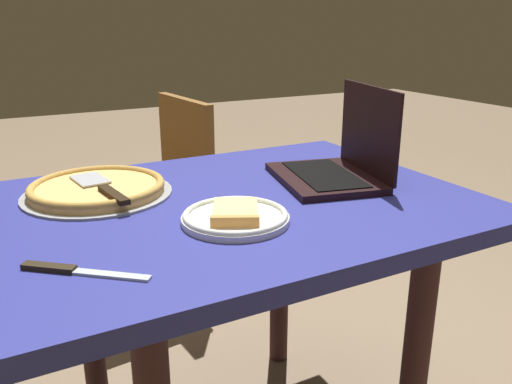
# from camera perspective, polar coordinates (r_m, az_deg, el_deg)

# --- Properties ---
(dining_table) EXTENTS (1.10, 0.84, 0.75)m
(dining_table) POSITION_cam_1_polar(r_m,az_deg,el_deg) (1.28, -2.22, -5.28)
(dining_table) COLOR navy
(dining_table) RESTS_ON ground_plane
(laptop) EXTENTS (0.30, 0.36, 0.25)m
(laptop) POSITION_cam_1_polar(r_m,az_deg,el_deg) (1.39, 9.03, 3.32)
(laptop) COLOR black
(laptop) RESTS_ON dining_table
(pizza_plate) EXTENTS (0.23, 0.23, 0.04)m
(pizza_plate) POSITION_cam_1_polar(r_m,az_deg,el_deg) (1.09, -2.26, -2.67)
(pizza_plate) COLOR silver
(pizza_plate) RESTS_ON dining_table
(pizza_tray) EXTENTS (0.36, 0.36, 0.04)m
(pizza_tray) POSITION_cam_1_polar(r_m,az_deg,el_deg) (1.32, -16.89, 0.39)
(pizza_tray) COLOR #959A9B
(pizza_tray) RESTS_ON dining_table
(table_knife) EXTENTS (0.19, 0.16, 0.01)m
(table_knife) POSITION_cam_1_polar(r_m,az_deg,el_deg) (0.94, -19.39, -8.06)
(table_knife) COLOR #B2C3C1
(table_knife) RESTS_ON dining_table
(chair_far) EXTENTS (0.50, 0.50, 0.85)m
(chair_far) POSITION_cam_1_polar(r_m,az_deg,el_deg) (2.20, -10.64, 0.61)
(chair_far) COLOR brown
(chair_far) RESTS_ON ground_plane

